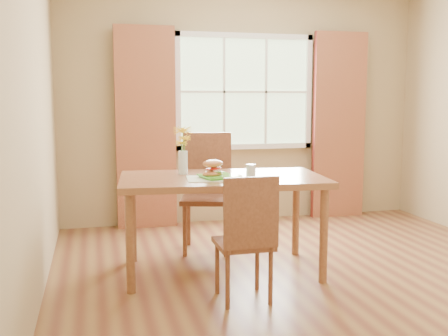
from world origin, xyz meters
TOP-DOWN VIEW (x-y plane):
  - room at (0.00, 0.00)m, footprint 4.24×3.84m
  - window at (0.00, 1.87)m, footprint 1.62×0.06m
  - curtain_left at (-1.15, 1.78)m, footprint 0.65×0.08m
  - curtain_right at (1.15, 1.78)m, footprint 0.65×0.08m
  - dining_table at (-0.70, 0.10)m, footprint 1.72×1.07m
  - chair_near at (-0.70, -0.60)m, footprint 0.38×0.38m
  - chair_far at (-0.68, 0.81)m, footprint 0.57×0.57m
  - placemat at (-0.78, -0.01)m, footprint 0.49×0.38m
  - plate at (-0.77, -0.00)m, footprint 0.30×0.30m
  - croissant_sandwich at (-0.81, -0.01)m, footprint 0.21×0.18m
  - water_glass at (-0.51, -0.05)m, footprint 0.07×0.07m
  - flower_vase at (-0.99, 0.32)m, footprint 0.16×0.16m

SIDE VIEW (x-z plane):
  - chair_near at x=-0.70m, z-range 0.04..0.96m
  - chair_far at x=-0.68m, z-range 0.05..1.16m
  - dining_table at x=-0.70m, z-range 0.32..1.11m
  - placemat at x=-0.78m, z-range 0.80..0.80m
  - plate at x=-0.77m, z-range 0.80..0.82m
  - water_glass at x=-0.51m, z-range 0.79..0.91m
  - croissant_sandwich at x=-0.81m, z-range 0.81..0.95m
  - flower_vase at x=-0.99m, z-range 0.84..1.24m
  - curtain_left at x=-1.15m, z-range 0.00..2.20m
  - curtain_right at x=1.15m, z-range 0.00..2.20m
  - room at x=0.00m, z-range -0.02..2.72m
  - window at x=0.00m, z-range 0.84..2.16m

